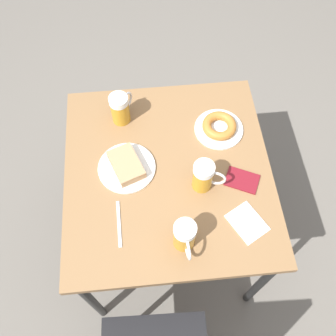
# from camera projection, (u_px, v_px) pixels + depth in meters

# --- Properties ---
(ground_plane) EXTENTS (8.00, 8.00, 0.00)m
(ground_plane) POSITION_uv_depth(u_px,v_px,m) (168.00, 232.00, 2.11)
(ground_plane) COLOR #666059
(table) EXTENTS (0.82, 0.87, 0.72)m
(table) POSITION_uv_depth(u_px,v_px,m) (168.00, 178.00, 1.54)
(table) COLOR olive
(table) RESTS_ON ground_plane
(plate_with_cake) EXTENTS (0.23, 0.23, 0.05)m
(plate_with_cake) POSITION_uv_depth(u_px,v_px,m) (126.00, 166.00, 1.47)
(plate_with_cake) COLOR white
(plate_with_cake) RESTS_ON table
(plate_with_donut) EXTENTS (0.20, 0.20, 0.05)m
(plate_with_donut) POSITION_uv_depth(u_px,v_px,m) (219.00, 127.00, 1.56)
(plate_with_donut) COLOR white
(plate_with_donut) RESTS_ON table
(beer_mug_left) EXTENTS (0.09, 0.11, 0.14)m
(beer_mug_left) POSITION_uv_depth(u_px,v_px,m) (120.00, 108.00, 1.54)
(beer_mug_left) COLOR #C68C23
(beer_mug_left) RESTS_ON table
(beer_mug_center) EXTENTS (0.08, 0.13, 0.14)m
(beer_mug_center) POSITION_uv_depth(u_px,v_px,m) (185.00, 236.00, 1.27)
(beer_mug_center) COLOR #C68C23
(beer_mug_center) RESTS_ON table
(beer_mug_right) EXTENTS (0.12, 0.08, 0.14)m
(beer_mug_right) POSITION_uv_depth(u_px,v_px,m) (204.00, 176.00, 1.39)
(beer_mug_right) COLOR #C68C23
(beer_mug_right) RESTS_ON table
(napkin_folded) EXTENTS (0.16, 0.17, 0.00)m
(napkin_folded) POSITION_uv_depth(u_px,v_px,m) (247.00, 223.00, 1.37)
(napkin_folded) COLOR white
(napkin_folded) RESTS_ON table
(fork) EXTENTS (0.02, 0.18, 0.00)m
(fork) POSITION_uv_depth(u_px,v_px,m) (119.00, 224.00, 1.37)
(fork) COLOR silver
(fork) RESTS_ON table
(passport_near_edge) EXTENTS (0.15, 0.13, 0.01)m
(passport_near_edge) POSITION_uv_depth(u_px,v_px,m) (242.00, 180.00, 1.46)
(passport_near_edge) COLOR maroon
(passport_near_edge) RESTS_ON table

